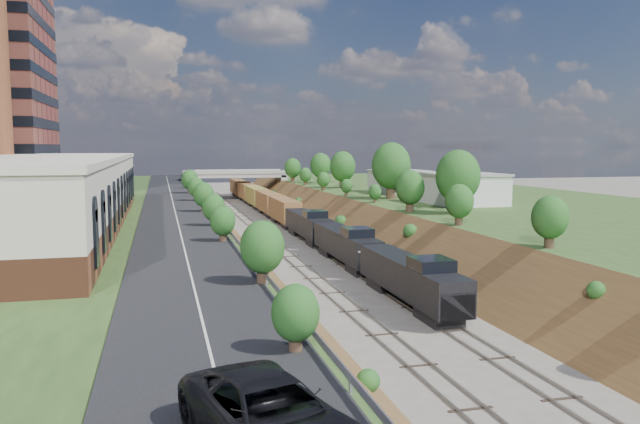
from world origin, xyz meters
TOP-DOWN VIEW (x-y plane):
  - ground at (0.00, 0.00)m, footprint 400.00×400.00m
  - platform_left at (-33.00, 60.00)m, footprint 44.00×180.00m
  - platform_right at (33.00, 60.00)m, footprint 44.00×180.00m
  - embankment_left at (-11.00, 60.00)m, footprint 10.00×180.00m
  - embankment_right at (11.00, 60.00)m, footprint 10.00×180.00m
  - rail_left_track at (-2.60, 60.00)m, footprint 1.58×180.00m
  - rail_right_track at (2.60, 60.00)m, footprint 1.58×180.00m
  - road at (-15.50, 60.00)m, footprint 8.00×180.00m
  - guardrail at (-11.40, 59.80)m, footprint 0.10×171.00m
  - commercial_building at (-28.00, 38.00)m, footprint 14.30×62.30m
  - overpass at (0.00, 122.00)m, footprint 24.50×8.30m
  - white_building_near at (23.50, 52.00)m, footprint 9.00×12.00m
  - white_building_far at (23.00, 74.00)m, footprint 8.00×10.00m
  - tree_right_large at (17.00, 40.00)m, footprint 5.25×5.25m
  - tree_left_crest at (-11.80, 20.00)m, footprint 2.45×2.45m
  - freight_train at (2.60, 79.76)m, footprint 2.88×132.04m
  - suv at (-14.60, -12.00)m, footprint 4.80×7.25m

SIDE VIEW (x-z plane):
  - ground at x=0.00m, z-range 0.00..0.00m
  - embankment_left at x=-11.00m, z-range -5.00..5.00m
  - embankment_right at x=11.00m, z-range -5.00..5.00m
  - rail_left_track at x=-2.60m, z-range 0.00..0.18m
  - rail_right_track at x=2.60m, z-range 0.00..0.18m
  - freight_train at x=2.60m, z-range 0.22..4.77m
  - platform_left at x=-33.00m, z-range 0.00..5.00m
  - platform_right at x=33.00m, z-range 0.00..5.00m
  - overpass at x=0.00m, z-range 1.22..8.62m
  - road at x=-15.50m, z-range 5.00..5.10m
  - guardrail at x=-11.40m, z-range 5.20..5.90m
  - suv at x=-14.60m, z-range 5.10..6.95m
  - white_building_far at x=23.00m, z-range 5.00..8.60m
  - white_building_near at x=23.50m, z-range 5.00..9.00m
  - tree_left_crest at x=-11.80m, z-range 5.26..8.82m
  - commercial_building at x=-28.00m, z-range 5.01..12.01m
  - tree_right_large at x=17.00m, z-range 5.58..13.19m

